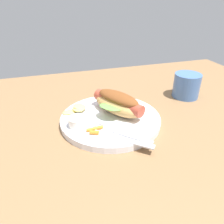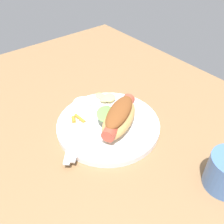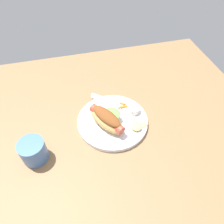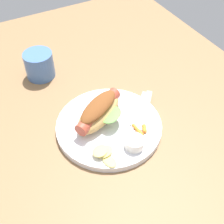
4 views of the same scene
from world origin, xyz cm
name	(u,v)px [view 2 (image 2 of 4)]	position (x,y,z in cm)	size (l,w,h in cm)	color
ground_plane	(108,142)	(0.00, 0.00, -0.90)	(120.00, 90.00, 1.80)	olive
plate	(108,125)	(-3.24, 2.62, 0.80)	(25.57, 25.57, 1.60)	white
hot_dog	(119,117)	(-0.82, 4.00, 4.44)	(13.04, 16.19, 5.66)	tan
sauce_ramekin	(82,105)	(-11.90, 0.70, 2.75)	(4.43, 4.43, 2.29)	white
fork	(81,137)	(-3.13, -5.56, 1.80)	(11.52, 12.28, 0.40)	silver
knife	(72,140)	(-3.58, -7.72, 1.78)	(14.02, 1.40, 0.36)	silver
chips_pile	(106,97)	(-11.12, 7.94, 2.35)	(7.33, 5.47, 1.53)	#DBCB6D
carrot_garnish	(77,119)	(-8.69, -2.93, 2.04)	(3.93, 3.02, 0.96)	orange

